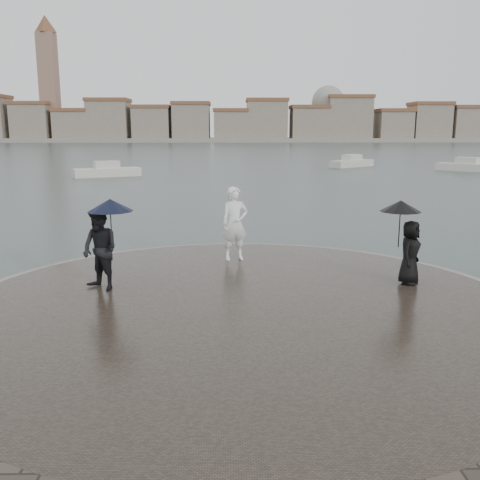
{
  "coord_description": "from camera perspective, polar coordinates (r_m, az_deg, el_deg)",
  "views": [
    {
      "loc": [
        -0.22,
        -7.03,
        3.91
      ],
      "look_at": [
        0.0,
        4.8,
        1.45
      ],
      "focal_mm": 40.0,
      "sensor_mm": 36.0,
      "label": 1
    }
  ],
  "objects": [
    {
      "name": "statue",
      "position": [
        14.65,
        -0.56,
        1.76
      ],
      "size": [
        0.83,
        0.65,
        2.02
      ],
      "primitive_type": "imported",
      "rotation": [
        0.0,
        0.0,
        0.25
      ],
      "color": "white",
      "rests_on": "quay_tip"
    },
    {
      "name": "kerb_ring",
      "position": [
        11.18,
        0.12,
        -7.85
      ],
      "size": [
        12.5,
        12.5,
        0.32
      ],
      "primitive_type": "cylinder",
      "color": "gray",
      "rests_on": "ground"
    },
    {
      "name": "far_skyline",
      "position": [
        167.86,
        -3.2,
        12.31
      ],
      "size": [
        260.0,
        20.0,
        37.0
      ],
      "color": "gray",
      "rests_on": "ground"
    },
    {
      "name": "quay_tip",
      "position": [
        11.17,
        0.12,
        -7.75
      ],
      "size": [
        11.9,
        11.9,
        0.36
      ],
      "primitive_type": "cylinder",
      "color": "#2D261E",
      "rests_on": "ground"
    },
    {
      "name": "ground",
      "position": [
        8.05,
        0.65,
        -17.33
      ],
      "size": [
        400.0,
        400.0,
        0.0
      ],
      "primitive_type": "plane",
      "color": "#2B3835",
      "rests_on": "ground"
    },
    {
      "name": "boats",
      "position": [
        51.57,
        8.31,
        7.7
      ],
      "size": [
        38.18,
        15.62,
        1.5
      ],
      "color": "beige",
      "rests_on": "ground"
    },
    {
      "name": "visitor_left",
      "position": [
        12.29,
        -14.5,
        -0.04
      ],
      "size": [
        1.32,
        1.15,
        2.04
      ],
      "color": "black",
      "rests_on": "quay_tip"
    },
    {
      "name": "visitor_right",
      "position": [
        12.93,
        17.39,
        0.21
      ],
      "size": [
        1.13,
        1.01,
        1.95
      ],
      "color": "black",
      "rests_on": "quay_tip"
    }
  ]
}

